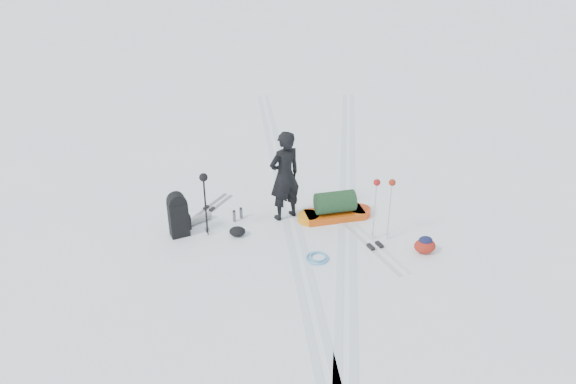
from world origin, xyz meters
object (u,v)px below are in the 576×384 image
Objects in this scene: skier at (285,176)px; ski_poles_black at (204,185)px; pulk_sled at (335,208)px; expedition_rucksack at (181,215)px.

ski_poles_black is (-1.61, -0.62, 0.14)m from skier.
skier is at bearing 164.72° from pulk_sled.
pulk_sled is at bearing -13.29° from expedition_rucksack.
ski_poles_black reaches higher than pulk_sled.
expedition_rucksack is (-3.20, -0.50, 0.20)m from pulk_sled.
skier reaches higher than pulk_sled.
expedition_rucksack is at bearing -15.80° from skier.
pulk_sled is at bearing 144.73° from skier.
skier is 1.31m from pulk_sled.
pulk_sled is 3.24m from expedition_rucksack.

